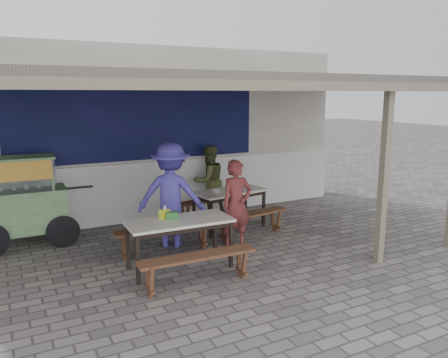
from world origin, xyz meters
name	(u,v)px	position (x,y,z in m)	size (l,w,h in m)	color
ground	(217,268)	(0.00, 0.00, 0.00)	(60.00, 60.00, 0.00)	slate
back_wall	(141,134)	(0.00, 3.58, 1.72)	(9.00, 1.28, 3.50)	beige
warung_roof	(191,83)	(0.02, 0.90, 2.71)	(9.00, 4.21, 2.81)	#534C47
table_left	(229,194)	(1.11, 1.67, 0.67)	(1.46, 0.89, 0.75)	silver
bench_left_street	(252,219)	(1.21, 1.01, 0.34)	(1.50, 0.50, 0.45)	brown
bench_left_wall	(210,204)	(1.00, 2.33, 0.34)	(1.50, 0.50, 0.45)	brown
table_right	(179,225)	(-0.48, 0.25, 0.67)	(1.55, 0.73, 0.75)	silver
bench_right_street	(198,262)	(-0.50, -0.44, 0.34)	(1.63, 0.33, 0.45)	brown
bench_right_wall	(165,233)	(-0.46, 0.95, 0.34)	(1.63, 0.33, 0.45)	brown
vendor_cart	(23,198)	(-2.43, 2.38, 0.83)	(1.94, 0.76, 1.54)	#7AA36D
patron_street_side	(237,205)	(0.69, 0.63, 0.75)	(0.55, 0.36, 1.50)	maroon
patron_wall_side	(209,181)	(1.16, 2.68, 0.75)	(0.73, 0.57, 1.50)	#4C522A
patron_right_table	(171,195)	(-0.22, 1.27, 0.88)	(1.14, 0.66, 1.77)	#473CA6
tissue_box	(165,214)	(-0.64, 0.43, 0.81)	(0.13, 0.13, 0.13)	yellow
donation_box	(172,216)	(-0.56, 0.32, 0.81)	(0.17, 0.11, 0.11)	#2E682E
condiment_jar	(235,184)	(1.37, 1.93, 0.79)	(0.08, 0.08, 0.09)	white
condiment_bowl	(216,191)	(0.80, 1.62, 0.77)	(0.18, 0.18, 0.04)	silver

